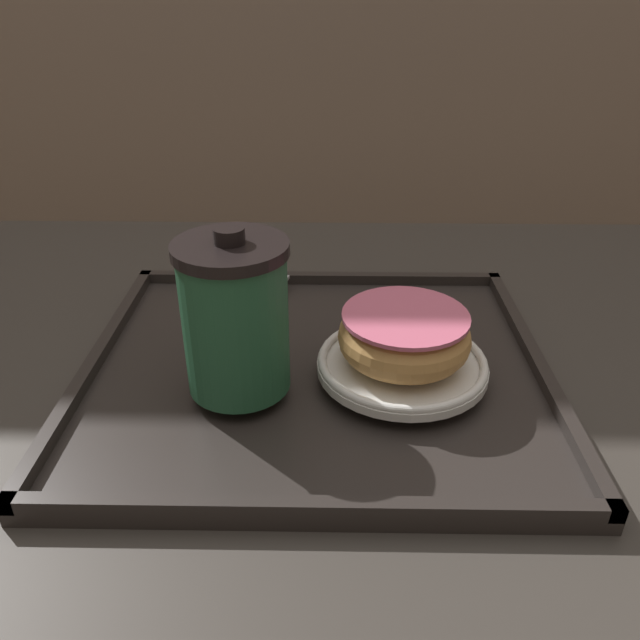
% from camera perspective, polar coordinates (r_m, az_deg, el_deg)
% --- Properties ---
extents(cafe_table, '(1.05, 0.84, 0.71)m').
position_cam_1_polar(cafe_table, '(0.72, 1.09, -15.17)').
color(cafe_table, '#38332D').
rests_on(cafe_table, ground_plane).
extents(serving_tray, '(0.44, 0.39, 0.02)m').
position_cam_1_polar(serving_tray, '(0.61, 0.00, -4.66)').
color(serving_tray, '#282321').
rests_on(serving_tray, cafe_table).
extents(coffee_cup_front, '(0.10, 0.10, 0.15)m').
position_cam_1_polar(coffee_cup_front, '(0.53, -7.29, 0.32)').
color(coffee_cup_front, '#235638').
rests_on(coffee_cup_front, serving_tray).
extents(plate_with_chocolate_donut, '(0.16, 0.16, 0.01)m').
position_cam_1_polar(plate_with_chocolate_donut, '(0.58, 7.93, -3.93)').
color(plate_with_chocolate_donut, white).
rests_on(plate_with_chocolate_donut, serving_tray).
extents(donut_chocolate_glazed, '(0.12, 0.12, 0.04)m').
position_cam_1_polar(donut_chocolate_glazed, '(0.57, 8.14, -1.43)').
color(donut_chocolate_glazed, tan).
rests_on(donut_chocolate_glazed, plate_with_chocolate_donut).
extents(spoon, '(0.04, 0.13, 0.01)m').
position_cam_1_polar(spoon, '(0.67, -5.14, 0.76)').
color(spoon, silver).
rests_on(spoon, serving_tray).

